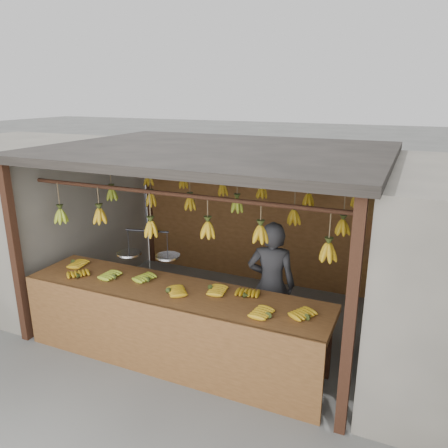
% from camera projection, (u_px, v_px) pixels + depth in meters
% --- Properties ---
extents(ground, '(80.00, 80.00, 0.00)m').
position_uv_depth(ground, '(215.00, 317.00, 6.22)').
color(ground, '#5B5B57').
extents(stall, '(4.30, 3.30, 2.40)m').
position_uv_depth(stall, '(225.00, 176.00, 5.93)').
color(stall, black).
rests_on(stall, ground).
extents(neighbor_left, '(3.00, 3.00, 2.30)m').
position_uv_depth(neighbor_left, '(20.00, 212.00, 7.28)').
color(neighbor_left, slate).
rests_on(neighbor_left, ground).
extents(counter, '(3.67, 0.83, 0.96)m').
position_uv_depth(counter, '(168.00, 309.00, 4.94)').
color(counter, brown).
rests_on(counter, ground).
extents(hanging_bananas, '(3.53, 2.24, 0.40)m').
position_uv_depth(hanging_bananas, '(215.00, 207.00, 5.74)').
color(hanging_bananas, '#92A523').
rests_on(hanging_bananas, ground).
extents(balance_scale, '(0.75, 0.39, 0.78)m').
position_uv_depth(balance_scale, '(148.00, 252.00, 5.13)').
color(balance_scale, black).
rests_on(balance_scale, ground).
extents(vendor, '(0.66, 0.50, 1.62)m').
position_uv_depth(vendor, '(271.00, 285.00, 5.34)').
color(vendor, '#262628').
rests_on(vendor, ground).
extents(bag_bundles, '(0.08, 0.26, 1.30)m').
position_uv_depth(bag_bundles, '(375.00, 241.00, 6.36)').
color(bag_bundles, '#199926').
rests_on(bag_bundles, ground).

